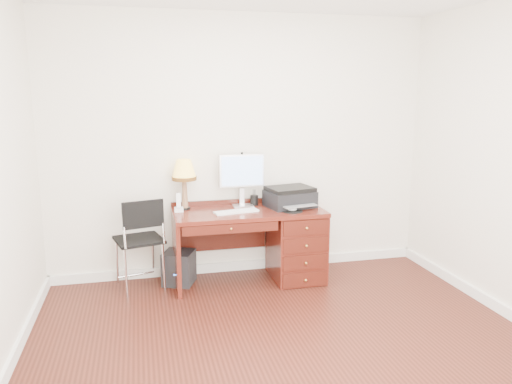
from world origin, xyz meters
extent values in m
plane|color=#33120B|center=(0.00, 0.00, 0.00)|extent=(4.00, 4.00, 0.00)
plane|color=silver|center=(0.00, 1.75, 1.35)|extent=(4.00, 0.00, 4.00)
cube|color=white|center=(0.00, 1.74, 0.05)|extent=(4.00, 0.03, 0.10)
cube|color=white|center=(-1.99, 0.00, 0.05)|extent=(0.03, 3.50, 0.10)
cube|color=white|center=(1.99, 0.00, 0.05)|extent=(0.03, 3.50, 0.10)
cube|color=#581B12|center=(0.00, 1.40, 0.73)|extent=(1.50, 0.65, 0.04)
cube|color=#581B12|center=(0.50, 1.40, 0.35)|extent=(0.50, 0.61, 0.71)
cube|color=#581B12|center=(-0.73, 1.40, 0.35)|extent=(0.04, 0.61, 0.71)
cube|color=#46150E|center=(-0.24, 1.69, 0.46)|extent=(0.96, 0.03, 0.39)
cube|color=#46150E|center=(-0.24, 1.09, 0.66)|extent=(0.91, 0.03, 0.09)
sphere|color=#BF8C3F|center=(0.50, 1.06, 0.35)|extent=(0.03, 0.03, 0.03)
cube|color=silver|center=(-0.02, 1.58, 0.76)|extent=(0.21, 0.15, 0.01)
cube|color=silver|center=(-0.02, 1.63, 0.85)|extent=(0.05, 0.03, 0.17)
cube|color=silver|center=(-0.02, 1.61, 1.12)|extent=(0.47, 0.04, 0.34)
cube|color=#4C8CF2|center=(-0.02, 1.59, 1.12)|extent=(0.43, 0.01, 0.30)
cube|color=white|center=(-0.14, 1.34, 0.76)|extent=(0.46, 0.21, 0.02)
cylinder|color=black|center=(0.41, 1.24, 0.75)|extent=(0.21, 0.21, 0.01)
ellipsoid|color=white|center=(0.41, 1.24, 0.77)|extent=(0.09, 0.06, 0.04)
cube|color=black|center=(0.45, 1.46, 0.83)|extent=(0.53, 0.45, 0.17)
cube|color=black|center=(0.45, 1.46, 0.94)|extent=(0.50, 0.42, 0.04)
cylinder|color=black|center=(-0.62, 1.59, 0.76)|extent=(0.10, 0.10, 0.02)
cone|color=#936945|center=(-0.62, 1.59, 0.92)|extent=(0.07, 0.07, 0.30)
cone|color=#FFCE50|center=(-0.62, 1.59, 1.16)|extent=(0.24, 0.24, 0.19)
cylinder|color=#593814|center=(-0.62, 1.59, 1.07)|extent=(0.25, 0.25, 0.04)
cube|color=white|center=(-0.69, 1.50, 0.77)|extent=(0.09, 0.09, 0.04)
cube|color=white|center=(-0.69, 1.50, 0.86)|extent=(0.05, 0.06, 0.15)
cylinder|color=black|center=(0.11, 1.61, 0.80)|extent=(0.08, 0.08, 0.10)
cube|color=black|center=(-1.08, 1.50, 0.49)|extent=(0.53, 0.53, 0.03)
cube|color=black|center=(-1.08, 1.29, 0.79)|extent=(0.38, 0.12, 0.26)
cylinder|color=silver|center=(-1.27, 1.68, 0.24)|extent=(0.02, 0.02, 0.49)
cylinder|color=silver|center=(-0.90, 1.68, 0.24)|extent=(0.02, 0.02, 0.49)
cylinder|color=silver|center=(-1.27, 1.32, 0.24)|extent=(0.02, 0.02, 0.49)
cylinder|color=silver|center=(-0.90, 1.32, 0.24)|extent=(0.02, 0.02, 0.49)
cylinder|color=silver|center=(-1.27, 1.29, 0.70)|extent=(0.02, 0.02, 0.43)
cylinder|color=silver|center=(-0.90, 1.29, 0.70)|extent=(0.02, 0.02, 0.43)
cube|color=black|center=(-0.70, 1.50, 0.17)|extent=(0.37, 0.37, 0.34)
camera|label=1|loc=(-1.04, -3.34, 1.92)|focal=35.00mm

